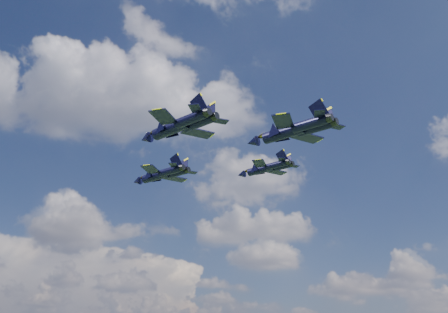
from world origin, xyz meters
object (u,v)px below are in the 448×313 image
jet_left (169,129)px  jet_right (259,170)px  jet_slot (281,133)px  jet_lead (154,176)px

jet_left → jet_right: (19.00, 21.85, 1.31)m
jet_right → jet_slot: jet_right is taller
jet_left → jet_right: jet_right is taller
jet_left → jet_right: size_ratio=1.22×
jet_lead → jet_right: size_ratio=1.10×
jet_right → jet_slot: size_ratio=0.79×
jet_lead → jet_slot: bearing=-90.9°
jet_lead → jet_left: jet_left is taller
jet_right → jet_lead: bearing=134.1°
jet_right → jet_slot: bearing=-136.3°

